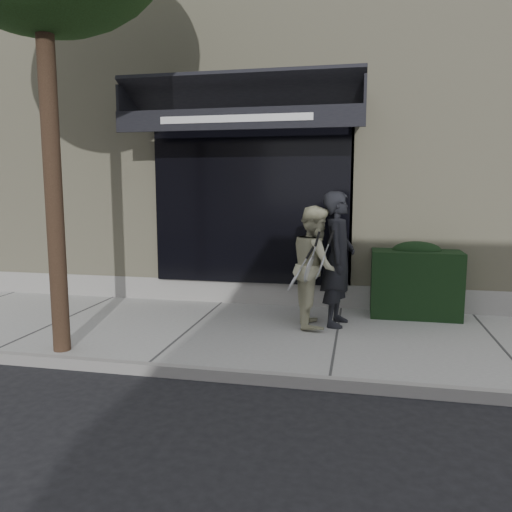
# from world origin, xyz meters

# --- Properties ---
(ground) EXTENTS (80.00, 80.00, 0.00)m
(ground) POSITION_xyz_m (0.00, 0.00, 0.00)
(ground) COLOR black
(ground) RESTS_ON ground
(sidewalk) EXTENTS (20.00, 3.00, 0.12)m
(sidewalk) POSITION_xyz_m (0.00, 0.00, 0.06)
(sidewalk) COLOR gray
(sidewalk) RESTS_ON ground
(curb) EXTENTS (20.00, 0.10, 0.14)m
(curb) POSITION_xyz_m (0.00, -1.55, 0.07)
(curb) COLOR gray
(curb) RESTS_ON ground
(building_facade) EXTENTS (14.30, 8.04, 5.64)m
(building_facade) POSITION_xyz_m (-0.01, 4.96, 2.74)
(building_facade) COLOR #BCB48F
(building_facade) RESTS_ON ground
(hedge) EXTENTS (1.30, 0.70, 1.14)m
(hedge) POSITION_xyz_m (1.10, 1.25, 0.66)
(hedge) COLOR black
(hedge) RESTS_ON sidewalk
(pedestrian_front) EXTENTS (0.73, 0.93, 1.88)m
(pedestrian_front) POSITION_xyz_m (-0.03, 0.50, 1.06)
(pedestrian_front) COLOR black
(pedestrian_front) RESTS_ON sidewalk
(pedestrian_back) EXTENTS (0.77, 0.92, 1.69)m
(pedestrian_back) POSITION_xyz_m (-0.33, 0.41, 0.96)
(pedestrian_back) COLOR beige
(pedestrian_back) RESTS_ON sidewalk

